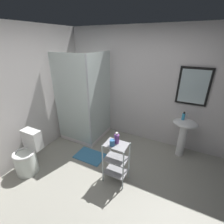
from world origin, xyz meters
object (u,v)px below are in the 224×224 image
at_px(shower_stall, 86,120).
at_px(rinse_cup, 112,143).
at_px(toilet, 28,156).
at_px(bath_mat, 90,156).
at_px(hand_soap_bottle, 184,116).
at_px(conditioner_bottle_purple, 117,138).
at_px(pedestal_sink, 184,131).
at_px(storage_cart, 116,160).

xyz_separation_m(shower_stall, rinse_cup, (1.18, -0.96, 0.33)).
bearing_deg(toilet, shower_stall, 78.23).
distance_m(shower_stall, bath_mat, 0.90).
xyz_separation_m(hand_soap_bottle, rinse_cup, (-0.89, -1.26, -0.09)).
distance_m(hand_soap_bottle, conditioner_bottle_purple, 1.46).
height_order(shower_stall, toilet, shower_stall).
bearing_deg(conditioner_bottle_purple, shower_stall, 144.28).
height_order(toilet, rinse_cup, rinse_cup).
height_order(hand_soap_bottle, rinse_cup, hand_soap_bottle).
xyz_separation_m(hand_soap_bottle, conditioner_bottle_purple, (-0.86, -1.17, -0.06)).
relative_size(pedestal_sink, rinse_cup, 8.19).
bearing_deg(storage_cart, conditioner_bottle_purple, 106.96).
bearing_deg(pedestal_sink, toilet, -144.81).
bearing_deg(rinse_cup, conditioner_bottle_purple, 68.79).
distance_m(toilet, bath_mat, 1.16).
height_order(toilet, conditioner_bottle_purple, conditioner_bottle_purple).
distance_m(shower_stall, rinse_cup, 1.55).
height_order(toilet, storage_cart, toilet).
relative_size(pedestal_sink, hand_soap_bottle, 4.99).
height_order(storage_cart, bath_mat, storage_cart).
xyz_separation_m(storage_cart, rinse_cup, (-0.05, -0.05, 0.35)).
bearing_deg(conditioner_bottle_purple, hand_soap_bottle, 53.80).
relative_size(pedestal_sink, toilet, 1.07).
distance_m(shower_stall, hand_soap_bottle, 2.13).
xyz_separation_m(shower_stall, conditioner_bottle_purple, (1.21, -0.87, 0.36)).
xyz_separation_m(hand_soap_bottle, bath_mat, (-1.59, -0.91, -0.87)).
height_order(shower_stall, pedestal_sink, shower_stall).
height_order(toilet, bath_mat, toilet).
bearing_deg(bath_mat, shower_stall, 128.21).
bearing_deg(rinse_cup, bath_mat, 153.23).
bearing_deg(shower_stall, hand_soap_bottle, 8.35).
relative_size(storage_cart, conditioner_bottle_purple, 3.98).
distance_m(toilet, conditioner_bottle_purple, 1.68).
height_order(conditioner_bottle_purple, rinse_cup, conditioner_bottle_purple).
bearing_deg(rinse_cup, storage_cart, 49.82).
relative_size(pedestal_sink, bath_mat, 1.35).
bearing_deg(conditioner_bottle_purple, pedestal_sink, 51.73).
height_order(pedestal_sink, bath_mat, pedestal_sink).
distance_m(storage_cart, conditioner_bottle_purple, 0.39).
relative_size(toilet, storage_cart, 1.03).
bearing_deg(bath_mat, toilet, -133.77).
bearing_deg(toilet, rinse_cup, 17.21).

